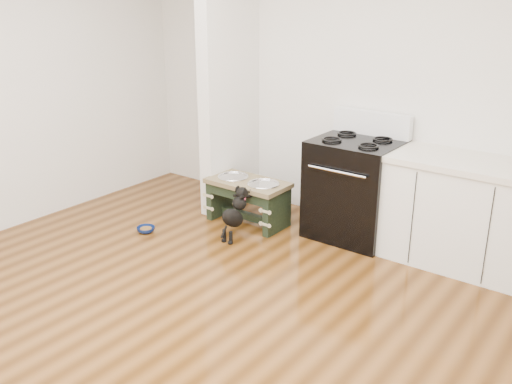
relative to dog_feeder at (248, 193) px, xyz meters
name	(u,v)px	position (x,y,z in m)	size (l,w,h in m)	color
ground	(170,328)	(0.72, -1.80, -0.31)	(5.00, 5.00, 0.00)	#45270C
room_shell	(156,93)	(0.72, -1.80, 1.31)	(5.00, 5.00, 5.00)	silver
partition_wall	(229,78)	(-0.45, 0.30, 1.04)	(0.15, 0.80, 2.70)	silver
oven_range	(354,187)	(0.97, 0.36, 0.17)	(0.76, 0.69, 1.14)	black
cabinet_run	(462,213)	(1.95, 0.37, 0.14)	(1.24, 0.64, 0.91)	white
dog_feeder	(248,193)	(0.00, 0.00, 0.00)	(0.80, 0.43, 0.46)	black
puppy	(235,212)	(0.14, -0.37, -0.05)	(0.14, 0.41, 0.49)	black
floor_bowl	(146,230)	(-0.63, -0.78, -0.28)	(0.23, 0.23, 0.05)	#0B1C51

